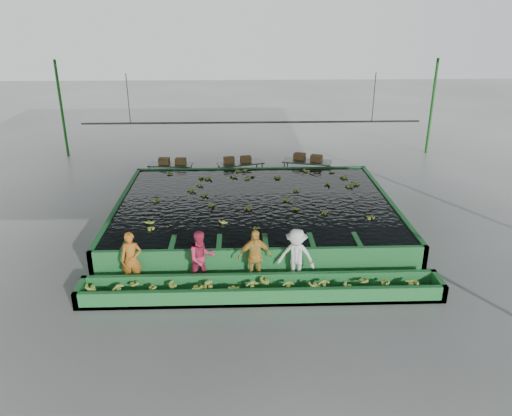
{
  "coord_description": "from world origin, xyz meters",
  "views": [
    {
      "loc": [
        -0.57,
        -15.44,
        7.48
      ],
      "look_at": [
        0.0,
        0.5,
        1.0
      ],
      "focal_mm": 35.0,
      "sensor_mm": 36.0,
      "label": 1
    }
  ],
  "objects_px": {
    "worker_a": "(131,259)",
    "packing_table_left": "(171,173)",
    "packing_table_right": "(307,171)",
    "sorting_trough": "(261,289)",
    "packing_table_mid": "(240,172)",
    "box_stack_right": "(308,160)",
    "flotation_tank": "(255,212)",
    "box_stack_mid": "(237,163)",
    "box_stack_left": "(173,164)",
    "worker_c": "(255,257)",
    "worker_d": "(296,256)",
    "worker_b": "(202,258)"
  },
  "relations": [
    {
      "from": "worker_a",
      "to": "sorting_trough",
      "type": "bearing_deg",
      "value": -18.59
    },
    {
      "from": "sorting_trough",
      "to": "box_stack_left",
      "type": "height_order",
      "value": "box_stack_left"
    },
    {
      "from": "worker_a",
      "to": "packing_table_right",
      "type": "height_order",
      "value": "worker_a"
    },
    {
      "from": "flotation_tank",
      "to": "packing_table_left",
      "type": "distance_m",
      "value": 5.95
    },
    {
      "from": "packing_table_left",
      "to": "packing_table_mid",
      "type": "relative_size",
      "value": 0.95
    },
    {
      "from": "packing_table_right",
      "to": "box_stack_left",
      "type": "xyz_separation_m",
      "value": [
        -6.08,
        0.06,
        0.39
      ]
    },
    {
      "from": "worker_d",
      "to": "sorting_trough",
      "type": "bearing_deg",
      "value": -125.22
    },
    {
      "from": "flotation_tank",
      "to": "box_stack_left",
      "type": "bearing_deg",
      "value": 127.1
    },
    {
      "from": "sorting_trough",
      "to": "packing_table_mid",
      "type": "distance_m",
      "value": 9.77
    },
    {
      "from": "flotation_tank",
      "to": "packing_table_mid",
      "type": "xyz_separation_m",
      "value": [
        -0.51,
        4.65,
        0.02
      ]
    },
    {
      "from": "box_stack_mid",
      "to": "packing_table_right",
      "type": "bearing_deg",
      "value": -0.09
    },
    {
      "from": "worker_c",
      "to": "packing_table_right",
      "type": "xyz_separation_m",
      "value": [
        2.68,
        8.94,
        -0.35
      ]
    },
    {
      "from": "worker_a",
      "to": "worker_d",
      "type": "xyz_separation_m",
      "value": [
        4.68,
        0.0,
        0.01
      ]
    },
    {
      "from": "worker_a",
      "to": "box_stack_right",
      "type": "xyz_separation_m",
      "value": [
        6.21,
        9.01,
        0.17
      ]
    },
    {
      "from": "packing_table_mid",
      "to": "box_stack_mid",
      "type": "height_order",
      "value": "box_stack_mid"
    },
    {
      "from": "worker_c",
      "to": "packing_table_mid",
      "type": "height_order",
      "value": "worker_c"
    },
    {
      "from": "worker_b",
      "to": "sorting_trough",
      "type": "bearing_deg",
      "value": -48.23
    },
    {
      "from": "box_stack_left",
      "to": "box_stack_right",
      "type": "relative_size",
      "value": 0.95
    },
    {
      "from": "packing_table_mid",
      "to": "packing_table_right",
      "type": "relative_size",
      "value": 0.95
    },
    {
      "from": "worker_c",
      "to": "packing_table_mid",
      "type": "bearing_deg",
      "value": 81.74
    },
    {
      "from": "worker_a",
      "to": "worker_b",
      "type": "distance_m",
      "value": 1.98
    },
    {
      "from": "box_stack_mid",
      "to": "worker_a",
      "type": "bearing_deg",
      "value": -108.61
    },
    {
      "from": "worker_c",
      "to": "box_stack_right",
      "type": "relative_size",
      "value": 1.29
    },
    {
      "from": "box_stack_left",
      "to": "worker_c",
      "type": "bearing_deg",
      "value": -69.31
    },
    {
      "from": "worker_a",
      "to": "worker_c",
      "type": "bearing_deg",
      "value": -6.23
    },
    {
      "from": "packing_table_right",
      "to": "worker_a",
      "type": "bearing_deg",
      "value": -124.62
    },
    {
      "from": "packing_table_mid",
      "to": "sorting_trough",
      "type": "bearing_deg",
      "value": -87.03
    },
    {
      "from": "worker_b",
      "to": "box_stack_right",
      "type": "relative_size",
      "value": 1.27
    },
    {
      "from": "sorting_trough",
      "to": "worker_a",
      "type": "distance_m",
      "value": 3.78
    },
    {
      "from": "flotation_tank",
      "to": "worker_c",
      "type": "bearing_deg",
      "value": -92.09
    },
    {
      "from": "worker_b",
      "to": "box_stack_left",
      "type": "relative_size",
      "value": 1.34
    },
    {
      "from": "worker_a",
      "to": "worker_b",
      "type": "xyz_separation_m",
      "value": [
        1.98,
        0.0,
        0.0
      ]
    },
    {
      "from": "packing_table_mid",
      "to": "box_stack_left",
      "type": "xyz_separation_m",
      "value": [
        -3.05,
        0.05,
        0.42
      ]
    },
    {
      "from": "flotation_tank",
      "to": "worker_a",
      "type": "distance_m",
      "value": 5.65
    },
    {
      "from": "packing_table_mid",
      "to": "box_stack_right",
      "type": "bearing_deg",
      "value": 1.17
    },
    {
      "from": "worker_d",
      "to": "box_stack_mid",
      "type": "bearing_deg",
      "value": 117.52
    },
    {
      "from": "worker_d",
      "to": "packing_table_right",
      "type": "bearing_deg",
      "value": 97.5
    },
    {
      "from": "packing_table_left",
      "to": "packing_table_right",
      "type": "relative_size",
      "value": 0.9
    },
    {
      "from": "box_stack_right",
      "to": "box_stack_left",
      "type": "bearing_deg",
      "value": -179.89
    },
    {
      "from": "packing_table_left",
      "to": "packing_table_right",
      "type": "xyz_separation_m",
      "value": [
        6.17,
        -0.06,
        0.05
      ]
    },
    {
      "from": "packing_table_right",
      "to": "box_stack_mid",
      "type": "xyz_separation_m",
      "value": [
        -3.16,
        0.0,
        0.44
      ]
    },
    {
      "from": "sorting_trough",
      "to": "box_stack_right",
      "type": "xyz_separation_m",
      "value": [
        2.56,
        9.81,
        0.74
      ]
    },
    {
      "from": "flotation_tank",
      "to": "worker_d",
      "type": "distance_m",
      "value": 4.44
    },
    {
      "from": "worker_a",
      "to": "packing_table_left",
      "type": "xyz_separation_m",
      "value": [
        -0.0,
        8.99,
        -0.38
      ]
    },
    {
      "from": "packing_table_mid",
      "to": "box_stack_right",
      "type": "relative_size",
      "value": 1.58
    },
    {
      "from": "packing_table_left",
      "to": "box_stack_left",
      "type": "xyz_separation_m",
      "value": [
        0.1,
        0.01,
        0.44
      ]
    },
    {
      "from": "packing_table_right",
      "to": "box_stack_left",
      "type": "bearing_deg",
      "value": 179.41
    },
    {
      "from": "worker_a",
      "to": "packing_table_left",
      "type": "distance_m",
      "value": 9.0
    },
    {
      "from": "flotation_tank",
      "to": "worker_b",
      "type": "relative_size",
      "value": 6.06
    },
    {
      "from": "packing_table_right",
      "to": "box_stack_mid",
      "type": "height_order",
      "value": "box_stack_mid"
    }
  ]
}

